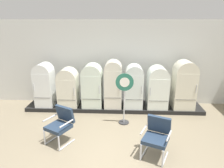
% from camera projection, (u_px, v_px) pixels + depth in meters
% --- Properties ---
extents(ground, '(12.00, 10.00, 0.05)m').
position_uv_depth(ground, '(109.00, 167.00, 4.44)').
color(ground, '#81745D').
extents(back_wall, '(11.76, 0.12, 3.06)m').
position_uv_depth(back_wall, '(115.00, 62.00, 7.44)').
color(back_wall, silver).
rests_on(back_wall, ground).
extents(display_plinth, '(6.13, 0.95, 0.13)m').
position_uv_depth(display_plinth, '(114.00, 106.00, 7.29)').
color(display_plinth, black).
rests_on(display_plinth, ground).
extents(refrigerator_0, '(0.60, 0.64, 1.51)m').
position_uv_depth(refrigerator_0, '(44.00, 83.00, 7.01)').
color(refrigerator_0, white).
rests_on(refrigerator_0, display_plinth).
extents(refrigerator_1, '(0.67, 0.63, 1.35)m').
position_uv_depth(refrigerator_1, '(68.00, 86.00, 7.00)').
color(refrigerator_1, silver).
rests_on(refrigerator_1, display_plinth).
extents(refrigerator_2, '(0.68, 0.68, 1.50)m').
position_uv_depth(refrigerator_2, '(92.00, 84.00, 6.96)').
color(refrigerator_2, silver).
rests_on(refrigerator_2, display_plinth).
extents(refrigerator_3, '(0.59, 0.64, 1.63)m').
position_uv_depth(refrigerator_3, '(113.00, 83.00, 6.88)').
color(refrigerator_3, silver).
rests_on(refrigerator_3, display_plinth).
extents(refrigerator_4, '(0.60, 0.62, 1.49)m').
position_uv_depth(refrigerator_4, '(134.00, 85.00, 6.87)').
color(refrigerator_4, white).
rests_on(refrigerator_4, display_plinth).
extents(refrigerator_5, '(0.68, 0.72, 1.44)m').
position_uv_depth(refrigerator_5, '(157.00, 86.00, 6.89)').
color(refrigerator_5, white).
rests_on(refrigerator_5, display_plinth).
extents(refrigerator_6, '(0.71, 0.71, 1.63)m').
position_uv_depth(refrigerator_6, '(184.00, 83.00, 6.81)').
color(refrigerator_6, beige).
rests_on(refrigerator_6, display_plinth).
extents(armchair_left, '(0.78, 0.80, 0.94)m').
position_uv_depth(armchair_left, '(61.00, 123.00, 5.17)').
color(armchair_left, silver).
rests_on(armchair_left, ground).
extents(armchair_right, '(0.76, 0.79, 0.94)m').
position_uv_depth(armchair_right, '(157.00, 135.00, 4.64)').
color(armchair_right, silver).
rests_on(armchair_right, ground).
extents(sign_stand, '(0.52, 0.32, 1.59)m').
position_uv_depth(sign_stand, '(124.00, 98.00, 6.00)').
color(sign_stand, '#2D2D30').
rests_on(sign_stand, ground).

